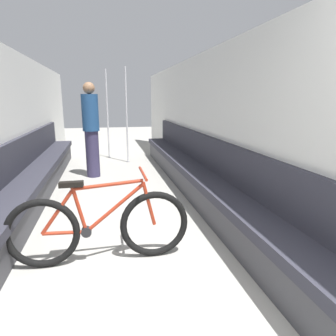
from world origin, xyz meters
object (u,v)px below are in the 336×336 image
object	(u,v)px
grab_pole_far	(108,116)
passenger_standing	(91,129)
bench_seat_row_left	(29,184)
bicycle	(100,227)
grab_pole_near	(127,117)
bench_seat_row_right	(196,175)

from	to	relation	value
grab_pole_far	passenger_standing	size ratio (longest dim) A/B	1.23
bench_seat_row_left	bicycle	world-z (taller)	bench_seat_row_left
grab_pole_far	grab_pole_near	bearing A→B (deg)	-57.81
bench_seat_row_right	grab_pole_near	distance (m)	2.84
grab_pole_far	bicycle	bearing A→B (deg)	-91.88
grab_pole_near	bench_seat_row_right	bearing A→B (deg)	-71.90
bicycle	grab_pole_far	world-z (taller)	grab_pole_far
grab_pole_near	grab_pole_far	distance (m)	0.78
grab_pole_far	passenger_standing	xyz separation A→B (m)	(-0.33, -1.86, -0.14)
bench_seat_row_left	grab_pole_far	bearing A→B (deg)	70.67
bicycle	passenger_standing	xyz separation A→B (m)	(-0.16, 3.15, 0.56)
bench_seat_row_right	bicycle	bearing A→B (deg)	-129.34
bicycle	bench_seat_row_left	bearing A→B (deg)	125.57
grab_pole_near	passenger_standing	bearing A→B (deg)	-121.86
bench_seat_row_left	grab_pole_near	bearing A→B (deg)	59.03
bench_seat_row_left	grab_pole_far	distance (m)	3.54
grab_pole_far	passenger_standing	world-z (taller)	grab_pole_far
bench_seat_row_left	bench_seat_row_right	xyz separation A→B (m)	(2.41, 0.00, 0.00)
bench_seat_row_right	grab_pole_near	bearing A→B (deg)	108.10
bench_seat_row_right	grab_pole_far	distance (m)	3.58
bench_seat_row_right	passenger_standing	world-z (taller)	passenger_standing
bench_seat_row_right	passenger_standing	size ratio (longest dim) A/B	3.87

